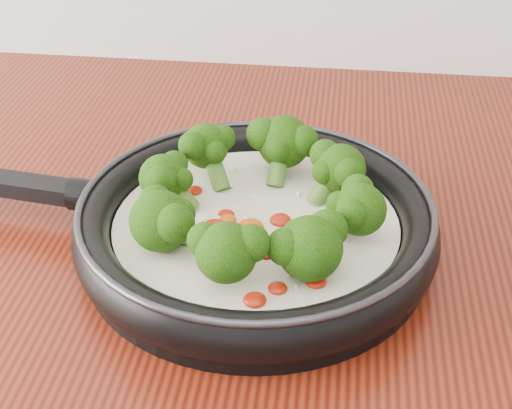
# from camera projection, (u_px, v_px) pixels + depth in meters

# --- Properties ---
(skillet) EXTENTS (0.51, 0.35, 0.09)m
(skillet) POSITION_uv_depth(u_px,v_px,m) (253.00, 221.00, 0.64)
(skillet) COLOR black
(skillet) RESTS_ON counter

